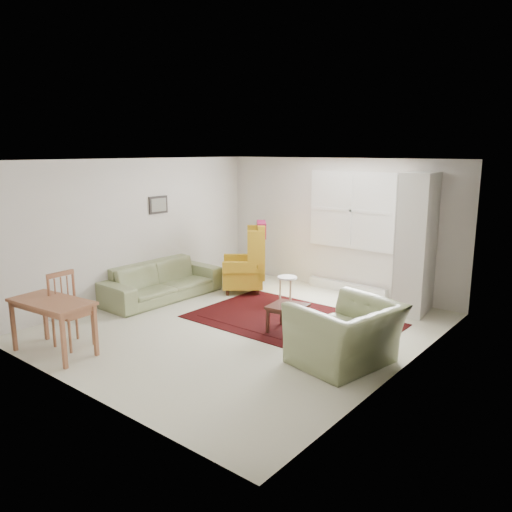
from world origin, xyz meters
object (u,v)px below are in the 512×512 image
Objects in this scene: armchair at (346,328)px; wingback_chair at (243,257)px; desk at (54,327)px; sofa at (162,274)px; cabinet at (417,244)px; desk_chair at (72,310)px; stool at (287,289)px; coffee_table at (288,318)px.

armchair is 0.91× the size of wingback_chair.
armchair is 1.06× the size of desk.
cabinet is at bearing -59.59° from sofa.
desk_chair is at bearing -40.80° from wingback_chair.
sofa is at bearing -146.29° from stool.
sofa is at bearing -84.49° from armchair.
stool is (1.05, -0.03, -0.44)m from wingback_chair.
desk_chair reaches higher than coffee_table.
armchair is at bearing -38.90° from stool.
wingback_chair is at bearing -106.87° from armchair.
cabinet is (3.00, 0.87, 0.48)m from wingback_chair.
sofa is 4.00m from armchair.
sofa is 4.39× the size of coffee_table.
armchair is 1.20× the size of desk_chair.
coffee_table is 2.56m from cabinet.
sofa reaches higher than coffee_table.
coffee_table is 0.22× the size of cabinet.
stool is at bearing -55.28° from sofa.
cabinet reaches higher than desk.
stool is 0.40× the size of desk.
wingback_chair reaches higher than armchair.
cabinet reaches higher than desk_chair.
cabinet reaches higher than stool.
desk is (-3.01, -4.70, -0.79)m from cabinet.
stool is 3.94m from desk.
armchair reaches higher than desk.
coffee_table is 1.51m from stool.
wingback_chair reaches higher than stool.
stool is at bearing -21.05° from desk_chair.
desk is 0.33m from desk_chair.
cabinet reaches higher than coffee_table.
stool is 3.68m from desk_chair.
armchair is 3.67m from desk_chair.
coffee_table is (1.94, -1.25, -0.46)m from wingback_chair.
armchair is at bearing 33.75° from desk.
wingback_chair is 2.35m from coffee_table.
armchair reaches higher than coffee_table.
desk is at bearing -40.28° from wingback_chair.
stool is (-0.88, 1.22, 0.02)m from coffee_table.
desk_chair is at bearing -130.88° from coffee_table.
coffee_table is 0.50× the size of desk_chair.
cabinet is at bearing 63.37° from coffee_table.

